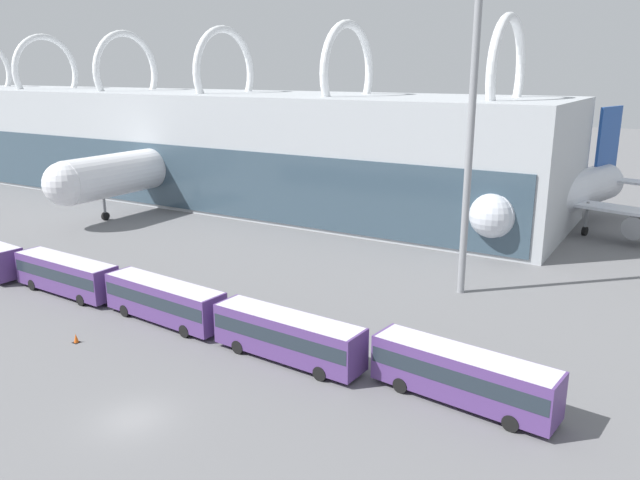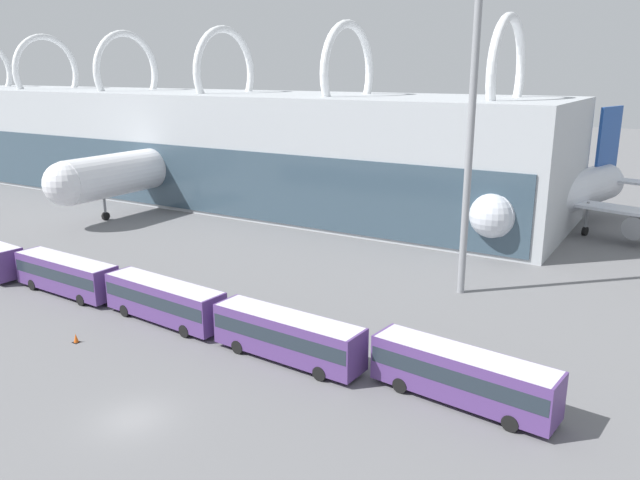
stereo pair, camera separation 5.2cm
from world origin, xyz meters
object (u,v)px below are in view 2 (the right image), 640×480
Objects in this scene: shuttle_bus_2 at (164,299)px; shuttle_bus_3 at (287,334)px; airliner_at_gate_far at (560,195)px; floodlight_mast at (475,59)px; airliner_at_gate_near at (169,165)px; shuttle_bus_4 at (462,374)px; traffic_cone_0 at (76,338)px; shuttle_bus_1 at (66,273)px.

shuttle_bus_3 is (12.28, -0.61, 0.00)m from shuttle_bus_2.
floodlight_mast is (-3.05, -27.52, 15.79)m from airliner_at_gate_far.
airliner_at_gate_far is (53.78, 12.14, -1.14)m from airliner_at_gate_near.
floodlight_mast is (50.73, -15.38, 14.65)m from airliner_at_gate_near.
shuttle_bus_3 is 0.99× the size of shuttle_bus_4.
floodlight_mast is at bearing 7.98° from airliner_at_gate_far.
shuttle_bus_3 is at bearing 20.89° from traffic_cone_0.
shuttle_bus_1 is at bearing -148.31° from floodlight_mast.
shuttle_bus_2 is 0.37× the size of floodlight_mast.
traffic_cone_0 is (-27.37, -6.41, -1.60)m from shuttle_bus_4.
shuttle_bus_4 is at bearing 6.40° from shuttle_bus_3.
shuttle_bus_2 is 1.00× the size of shuttle_bus_4.
floodlight_mast is (18.08, 18.95, 18.54)m from shuttle_bus_2.
shuttle_bus_4 is at bearing 57.66° from airliner_at_gate_near.
shuttle_bus_2 is 32.09m from floodlight_mast.
airliner_at_gate_far is at bearing 82.73° from shuttle_bus_3.
airliner_at_gate_near is 55.14m from airliner_at_gate_far.
shuttle_bus_1 is 12.28m from shuttle_bus_2.
shuttle_bus_1 is 11.65m from traffic_cone_0.
traffic_cone_0 is (-2.80, -6.37, -1.60)m from shuttle_bus_2.
traffic_cone_0 is (-20.89, -25.32, -20.14)m from floodlight_mast.
shuttle_bus_3 is at bearing 1.65° from shuttle_bus_2.
floodlight_mast is at bearing 71.73° from airliner_at_gate_near.
airliner_at_gate_near is at bearing 123.19° from shuttle_bus_1.
shuttle_bus_3 is 27.57m from floodlight_mast.
airliner_at_gate_far is 3.04× the size of shuttle_bus_3.
airliner_at_gate_near is 66.81m from shuttle_bus_4.
airliner_at_gate_near reaches higher than shuttle_bus_2.
shuttle_bus_3 is at bearing 3.65° from airliner_at_gate_far.
shuttle_bus_1 is at bearing 29.42° from airliner_at_gate_near.
shuttle_bus_2 is 1.00× the size of shuttle_bus_3.
floodlight_mast is (5.80, 19.56, 18.54)m from shuttle_bus_3.
airliner_at_gate_near is 3.58× the size of shuttle_bus_4.
traffic_cone_0 is at bearing -155.74° from shuttle_bus_3.
shuttle_bus_3 is 12.30m from shuttle_bus_4.
shuttle_bus_3 is at bearing -106.52° from floodlight_mast.
shuttle_bus_4 is (36.85, -0.17, 0.00)m from shuttle_bus_1.
shuttle_bus_2 is 24.56m from shuttle_bus_4.
shuttle_bus_2 is at bearing -173.42° from shuttle_bus_4.
shuttle_bus_2 is (32.65, -34.33, -3.89)m from airliner_at_gate_near.
shuttle_bus_1 is 16.66× the size of traffic_cone_0.
airliner_at_gate_near is 1.32× the size of floodlight_mast.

